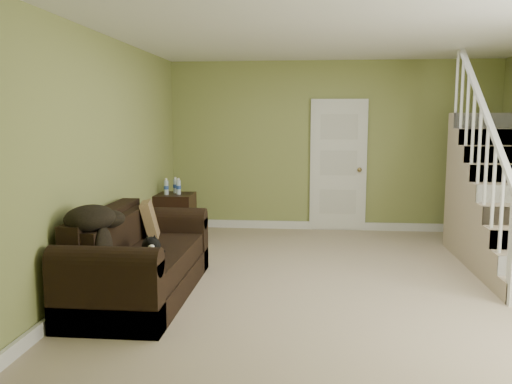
% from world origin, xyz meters
% --- Properties ---
extents(floor, '(5.00, 5.50, 0.01)m').
position_xyz_m(floor, '(0.00, 0.00, 0.00)').
color(floor, tan).
rests_on(floor, ground).
extents(ceiling, '(5.00, 5.50, 0.01)m').
position_xyz_m(ceiling, '(0.00, 0.00, 2.60)').
color(ceiling, white).
rests_on(ceiling, wall_back).
extents(wall_back, '(5.00, 0.04, 2.60)m').
position_xyz_m(wall_back, '(0.00, 2.75, 1.30)').
color(wall_back, '#88924E').
rests_on(wall_back, floor).
extents(wall_front, '(5.00, 0.04, 2.60)m').
position_xyz_m(wall_front, '(0.00, -2.75, 1.30)').
color(wall_front, '#88924E').
rests_on(wall_front, floor).
extents(wall_left, '(0.04, 5.50, 2.60)m').
position_xyz_m(wall_left, '(-2.50, 0.00, 1.30)').
color(wall_left, '#88924E').
rests_on(wall_left, floor).
extents(baseboard_back, '(5.00, 0.04, 0.12)m').
position_xyz_m(baseboard_back, '(0.00, 2.72, 0.06)').
color(baseboard_back, white).
rests_on(baseboard_back, floor).
extents(baseboard_left, '(0.04, 5.50, 0.12)m').
position_xyz_m(baseboard_left, '(-2.47, 0.00, 0.06)').
color(baseboard_left, white).
rests_on(baseboard_left, floor).
extents(door, '(0.86, 0.12, 2.02)m').
position_xyz_m(door, '(0.10, 2.71, 1.01)').
color(door, white).
rests_on(door, floor).
extents(staircase, '(1.00, 2.51, 2.82)m').
position_xyz_m(staircase, '(1.99, 0.97, 0.64)').
color(staircase, tan).
rests_on(staircase, floor).
extents(sofa, '(0.92, 2.13, 0.84)m').
position_xyz_m(sofa, '(-2.02, -0.67, 0.32)').
color(sofa, black).
rests_on(sofa, floor).
extents(side_table, '(0.56, 0.56, 0.89)m').
position_xyz_m(side_table, '(-2.26, 1.80, 0.34)').
color(side_table, black).
rests_on(side_table, floor).
extents(cat, '(0.29, 0.46, 0.23)m').
position_xyz_m(cat, '(-1.82, -0.84, 0.54)').
color(cat, black).
rests_on(cat, sofa).
extents(banana, '(0.14, 0.20, 0.06)m').
position_xyz_m(banana, '(-1.93, -1.05, 0.48)').
color(banana, yellow).
rests_on(banana, sofa).
extents(throw_pillow, '(0.27, 0.43, 0.41)m').
position_xyz_m(throw_pillow, '(-2.06, -0.04, 0.64)').
color(throw_pillow, '#543621').
rests_on(throw_pillow, sofa).
extents(throw_blanket, '(0.54, 0.63, 0.23)m').
position_xyz_m(throw_blanket, '(-2.24, -1.21, 0.87)').
color(throw_blanket, black).
rests_on(throw_blanket, sofa).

